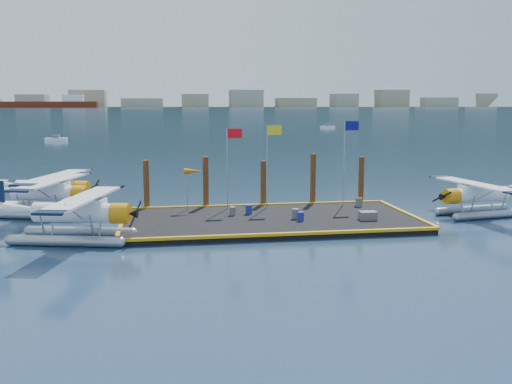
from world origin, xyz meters
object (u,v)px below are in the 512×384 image
(drum_5, at_px, (233,211))
(piling_1, at_px, (206,184))
(seaplane_c, at_px, (51,190))
(drum_0, at_px, (249,209))
(seaplane_b, at_px, (48,196))
(flagpole_red, at_px, (230,156))
(drum_2, at_px, (296,214))
(crate, at_px, (368,216))
(drum_4, at_px, (359,202))
(drum_1, at_px, (301,216))
(piling_3, at_px, (313,181))
(windsock, at_px, (193,172))
(flagpole_yellow, at_px, (270,154))
(seaplane_a, at_px, (79,216))
(piling_0, at_px, (146,187))
(piling_2, at_px, (263,185))
(seaplane_d, at_px, (478,197))
(flagpole_blue, at_px, (347,150))
(piling_4, at_px, (361,182))

(drum_5, bearing_deg, piling_1, 110.93)
(seaplane_c, relative_size, drum_0, 15.33)
(seaplane_b, distance_m, seaplane_c, 2.34)
(seaplane_c, xyz_separation_m, flagpole_red, (13.56, -3.57, 2.81))
(drum_2, height_order, crate, drum_2)
(drum_4, bearing_deg, drum_1, -141.73)
(drum_5, bearing_deg, flagpole_red, 86.94)
(drum_2, bearing_deg, piling_3, 64.95)
(windsock, bearing_deg, flagpole_yellow, 0.00)
(drum_2, height_order, piling_1, piling_1)
(seaplane_a, xyz_separation_m, flagpole_yellow, (12.97, 7.10, 2.92))
(drum_1, xyz_separation_m, crate, (4.60, -0.38, -0.02))
(piling_0, relative_size, piling_2, 1.05)
(piling_1, bearing_deg, flagpole_red, -43.15)
(seaplane_a, height_order, seaplane_b, seaplane_a)
(flagpole_yellow, xyz_separation_m, piling_2, (-0.20, 1.60, -2.61))
(piling_1, xyz_separation_m, piling_3, (8.50, 0.00, 0.05))
(seaplane_b, xyz_separation_m, drum_1, (17.51, -6.37, -0.85))
(seaplane_d, height_order, flagpole_red, flagpole_red)
(piling_2, xyz_separation_m, piling_3, (4.00, 0.00, 0.25))
(drum_0, distance_m, piling_0, 8.31)
(seaplane_d, bearing_deg, flagpole_red, 69.92)
(seaplane_c, xyz_separation_m, piling_0, (7.35, -1.97, 0.42))
(piling_1, bearing_deg, flagpole_yellow, -18.79)
(seaplane_c, distance_m, drum_0, 15.75)
(seaplane_c, bearing_deg, windsock, 88.59)
(seaplane_b, distance_m, seaplane_d, 31.62)
(seaplane_a, distance_m, drum_0, 12.12)
(crate, distance_m, flagpole_red, 11.02)
(drum_1, bearing_deg, crate, -4.71)
(drum_1, bearing_deg, piling_2, 101.69)
(seaplane_b, bearing_deg, flagpole_red, 101.31)
(seaplane_b, distance_m, flagpole_blue, 22.56)
(drum_4, height_order, windsock, windsock)
(drum_0, distance_m, drum_1, 4.28)
(crate, bearing_deg, flagpole_yellow, 136.39)
(drum_1, xyz_separation_m, piling_4, (6.61, 6.74, 1.30))
(piling_4, bearing_deg, drum_2, -138.65)
(crate, xyz_separation_m, flagpole_blue, (0.20, 5.52, 4.00))
(drum_5, distance_m, piling_2, 5.19)
(seaplane_b, bearing_deg, flagpole_yellow, 102.28)
(flagpole_yellow, bearing_deg, drum_2, -77.10)
(seaplane_a, xyz_separation_m, crate, (18.76, 1.58, -0.91))
(drum_1, bearing_deg, flagpole_red, 129.18)
(drum_5, bearing_deg, piling_2, 54.55)
(piling_0, bearing_deg, piling_2, 0.00)
(seaplane_b, bearing_deg, piling_0, 109.54)
(seaplane_d, xyz_separation_m, drum_5, (-18.04, 1.20, -0.73))
(drum_4, distance_m, piling_3, 4.05)
(windsock, height_order, piling_2, piling_2)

